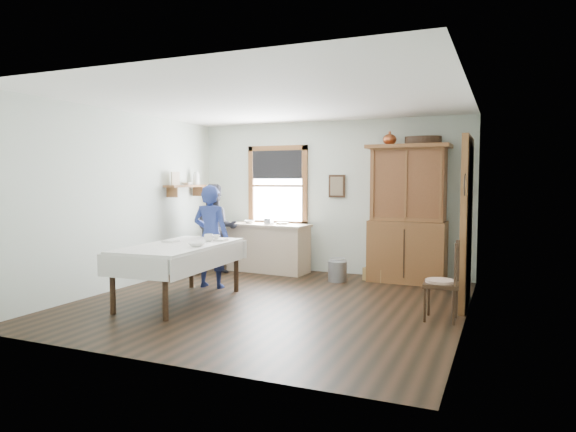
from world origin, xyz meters
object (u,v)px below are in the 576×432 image
Objects in this scene: china_hutch at (408,214)px; wicker_basket at (376,274)px; spindle_chair at (441,280)px; figure_dark at (216,232)px; dining_table at (180,273)px; woman_blue at (211,240)px; pail at (337,271)px; work_counter at (268,248)px.

china_hutch is 1.12m from wicker_basket.
spindle_chair is at bearing -69.43° from china_hutch.
figure_dark is (-2.77, -0.46, 0.63)m from wicker_basket.
dining_table is 2.18m from figure_dark.
china_hutch is at bearing 10.86° from wicker_basket.
figure_dark is (-0.55, 1.06, 0.00)m from woman_blue.
wicker_basket is at bearing -25.13° from figure_dark.
wicker_basket is (2.11, 2.51, -0.29)m from dining_table.
spindle_chair reaches higher than wicker_basket.
figure_dark is at bearing -176.18° from pail.
woman_blue is (-0.11, 0.98, 0.34)m from dining_table.
pail is at bearing 54.85° from dining_table.
china_hutch is at bearing -153.11° from woman_blue.
dining_table is (-2.60, -2.60, -0.72)m from china_hutch.
woman_blue is 1.00× the size of figure_dark.
dining_table is 5.96× the size of pail.
china_hutch reaches higher than pail.
figure_dark reaches higher than work_counter.
woman_blue is (-0.23, -1.59, 0.30)m from work_counter.
woman_blue is at bearing 96.42° from dining_table.
spindle_chair is 2.45m from wicker_basket.
figure_dark reaches higher than wicker_basket.
work_counter is at bearing -102.10° from woman_blue.
wicker_basket is (0.56, 0.31, -0.06)m from pail.
work_counter reaches higher than pail.
spindle_chair is at bearing -58.50° from wicker_basket.
figure_dark is (-4.04, 1.61, 0.26)m from spindle_chair.
wicker_basket is (1.99, -0.06, -0.33)m from work_counter.
dining_table is at bearing -87.58° from work_counter.
work_counter is 2.57m from china_hutch.
work_counter is at bearing 143.02° from spindle_chair.
china_hutch is 1.52× the size of figure_dark.
wicker_basket is (-1.27, 2.07, -0.37)m from spindle_chair.
wicker_basket is 0.24× the size of figure_dark.
spindle_chair is at bearing -56.30° from figure_dark.
pail is at bearing -9.69° from work_counter.
china_hutch is 3.18m from woman_blue.
china_hutch is 6.19× the size of wicker_basket.
pail is 0.23× the size of woman_blue.
dining_table is at bearing -134.18° from china_hutch.
china_hutch is at bearing -24.92° from figure_dark.
work_counter is at bearing 87.44° from dining_table.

